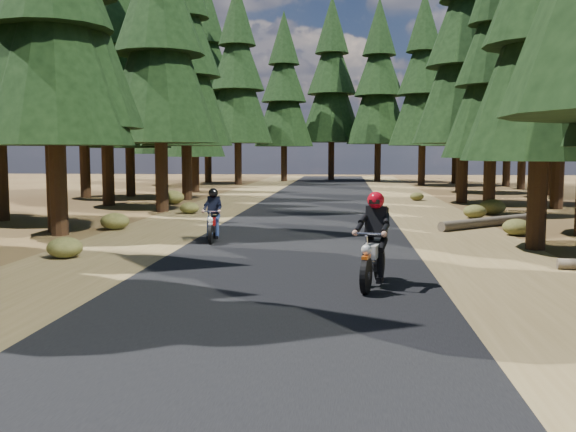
{
  "coord_description": "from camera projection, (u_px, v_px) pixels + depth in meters",
  "views": [
    {
      "loc": [
        1.2,
        -12.15,
        2.46
      ],
      "look_at": [
        0.0,
        1.5,
        1.1
      ],
      "focal_mm": 40.0,
      "sensor_mm": 36.0,
      "label": 1
    }
  ],
  "objects": [
    {
      "name": "ground",
      "position": [
        281.0,
        280.0,
        12.39
      ],
      "size": [
        120.0,
        120.0,
        0.0
      ],
      "primitive_type": "plane",
      "color": "#442C18",
      "rests_on": "ground"
    },
    {
      "name": "road",
      "position": [
        299.0,
        244.0,
        17.34
      ],
      "size": [
        6.0,
        100.0,
        0.01
      ],
      "primitive_type": "cube",
      "color": "black",
      "rests_on": "ground"
    },
    {
      "name": "shoulder_l",
      "position": [
        134.0,
        242.0,
        17.74
      ],
      "size": [
        3.2,
        100.0,
        0.01
      ],
      "primitive_type": "cube",
      "color": "brown",
      "rests_on": "ground"
    },
    {
      "name": "shoulder_r",
      "position": [
        473.0,
        246.0,
        16.94
      ],
      "size": [
        3.2,
        100.0,
        0.01
      ],
      "primitive_type": "cube",
      "color": "brown",
      "rests_on": "ground"
    },
    {
      "name": "pine_forest",
      "position": [
        321.0,
        45.0,
        32.48
      ],
      "size": [
        34.59,
        55.08,
        16.32
      ],
      "color": "black",
      "rests_on": "ground"
    },
    {
      "name": "log_near",
      "position": [
        493.0,
        221.0,
        21.47
      ],
      "size": [
        4.12,
        3.74,
        0.32
      ],
      "primitive_type": "cylinder",
      "rotation": [
        0.0,
        1.57,
        0.73
      ],
      "color": "#4C4233",
      "rests_on": "ground"
    },
    {
      "name": "understory_shrubs",
      "position": [
        321.0,
        221.0,
        20.56
      ],
      "size": [
        15.13,
        29.83,
        0.68
      ],
      "color": "#474C1E",
      "rests_on": "ground"
    },
    {
      "name": "rider_lead",
      "position": [
        373.0,
        256.0,
        11.67
      ],
      "size": [
        1.03,
        2.03,
        1.73
      ],
      "rotation": [
        0.0,
        0.0,
        2.9
      ],
      "color": "beige",
      "rests_on": "road"
    },
    {
      "name": "rider_follow",
      "position": [
        213.0,
        224.0,
        17.66
      ],
      "size": [
        0.62,
        1.68,
        1.47
      ],
      "rotation": [
        0.0,
        0.0,
        3.22
      ],
      "color": "#900A09",
      "rests_on": "road"
    }
  ]
}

